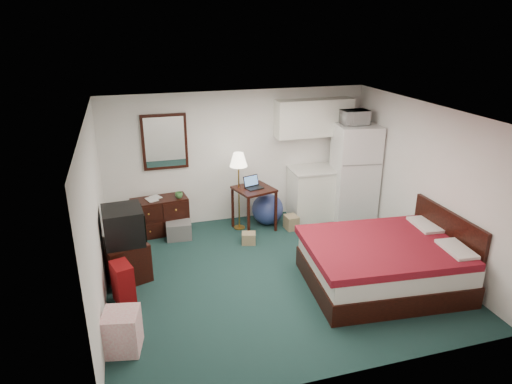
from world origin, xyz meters
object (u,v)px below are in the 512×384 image
object	(u,v)px
floor_lamp	(239,192)
desk	(254,209)
bed	(383,264)
dresser	(160,216)
tv_stand	(125,260)
suitcase	(123,284)
fridge	(354,173)
kitchen_counter	(313,194)

from	to	relation	value
floor_lamp	desk	world-z (taller)	floor_lamp
bed	floor_lamp	bearing A→B (deg)	126.64
floor_lamp	bed	distance (m)	2.96
desk	bed	xyz separation A→B (m)	(1.27, -2.40, -0.06)
floor_lamp	desk	size ratio (longest dim) A/B	1.81
floor_lamp	bed	bearing A→B (deg)	-58.66
dresser	tv_stand	xyz separation A→B (m)	(-0.66, -1.44, -0.04)
desk	bed	bearing A→B (deg)	-77.45
floor_lamp	tv_stand	xyz separation A→B (m)	(-2.09, -1.23, -0.43)
tv_stand	suitcase	bearing A→B (deg)	-111.69
fridge	tv_stand	size ratio (longest dim) A/B	2.86
dresser	suitcase	distance (m)	2.23
fridge	suitcase	xyz separation A→B (m)	(-4.38, -1.74, -0.64)
kitchen_counter	fridge	bearing A→B (deg)	-19.24
dresser	fridge	xyz separation A→B (m)	(3.67, -0.38, 0.60)
suitcase	tv_stand	bearing A→B (deg)	69.82
kitchen_counter	bed	bearing A→B (deg)	-88.27
kitchen_counter	tv_stand	distance (m)	3.87
dresser	floor_lamp	xyz separation A→B (m)	(1.43, -0.21, 0.40)
desk	kitchen_counter	world-z (taller)	kitchen_counter
desk	dresser	bearing A→B (deg)	153.87
dresser	bed	xyz separation A→B (m)	(2.96, -2.72, 0.01)
bed	tv_stand	distance (m)	3.84
kitchen_counter	dresser	bearing A→B (deg)	-179.99
desk	fridge	distance (m)	2.06
floor_lamp	desk	distance (m)	0.43
dresser	kitchen_counter	size ratio (longest dim) A/B	1.02
fridge	suitcase	distance (m)	4.75
floor_lamp	dresser	bearing A→B (deg)	171.53
floor_lamp	suitcase	size ratio (longest dim) A/B	2.45
kitchen_counter	tv_stand	world-z (taller)	kitchen_counter
desk	suitcase	world-z (taller)	desk
floor_lamp	fridge	size ratio (longest dim) A/B	0.78
dresser	desk	xyz separation A→B (m)	(1.69, -0.32, 0.07)
desk	tv_stand	size ratio (longest dim) A/B	1.24
kitchen_counter	bed	xyz separation A→B (m)	(-0.01, -2.62, -0.14)
dresser	floor_lamp	bearing A→B (deg)	-14.91
dresser	kitchen_counter	xyz separation A→B (m)	(2.97, -0.10, 0.15)
kitchen_counter	suitcase	size ratio (longest dim) A/B	1.62
suitcase	fridge	bearing A→B (deg)	4.99
kitchen_counter	suitcase	world-z (taller)	kitchen_counter
kitchen_counter	fridge	xyz separation A→B (m)	(0.71, -0.27, 0.45)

